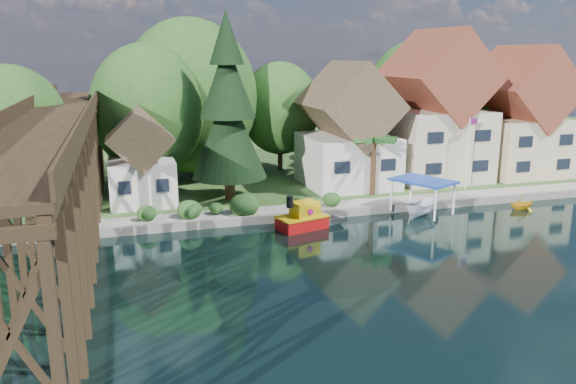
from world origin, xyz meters
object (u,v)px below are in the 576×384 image
object	(u,v)px
conifer	(228,111)
trestle_bridge	(60,169)
house_center	(435,116)
tugboat	(303,218)
palm_tree	(374,141)
boat_canopy	(422,201)
shed	(141,162)
boat_white_a	(315,218)
boat_yellow	(522,202)
house_left	(348,134)
house_right	(519,120)
flagpole	(469,146)

from	to	relation	value
conifer	trestle_bridge	bearing A→B (deg)	-143.75
house_center	tugboat	size ratio (longest dim) A/B	3.54
palm_tree	boat_canopy	world-z (taller)	palm_tree
house_center	trestle_bridge	bearing A→B (deg)	-160.51
house_center	shed	size ratio (longest dim) A/B	1.77
palm_tree	boat_canopy	bearing A→B (deg)	-73.00
boat_white_a	boat_yellow	size ratio (longest dim) A/B	1.94
house_left	boat_yellow	distance (m)	15.58
trestle_bridge	boat_canopy	world-z (taller)	trestle_bridge
house_center	house_right	xyz separation A→B (m)	(9.00, -0.50, -0.64)
conifer	boat_white_a	bearing A→B (deg)	-54.89
shed	flagpole	bearing A→B (deg)	-6.54
flagpole	trestle_bridge	bearing A→B (deg)	-169.21
house_center	boat_yellow	world-z (taller)	house_center
boat_white_a	trestle_bridge	bearing A→B (deg)	109.78
shed	boat_canopy	bearing A→B (deg)	-21.72
house_center	tugboat	world-z (taller)	house_center
boat_yellow	flagpole	bearing A→B (deg)	13.15
boat_yellow	house_left	bearing A→B (deg)	44.90
boat_canopy	boat_yellow	xyz separation A→B (m)	(8.69, -0.54, -0.62)
house_center	boat_canopy	bearing A→B (deg)	-123.79
house_center	house_right	bearing A→B (deg)	-3.18
house_left	boat_white_a	size ratio (longest dim) A/B	2.49
shed	tugboat	world-z (taller)	shed
house_right	conifer	distance (m)	29.27
shed	boat_canopy	xyz separation A→B (m)	(20.26, -8.07, -2.60)
trestle_bridge	house_left	size ratio (longest dim) A/B	4.01
conifer	boat_canopy	xyz separation A→B (m)	(13.39, -7.45, -6.44)
house_center	boat_canopy	world-z (taller)	house_center
trestle_bridge	boat_canopy	xyz separation A→B (m)	(25.26, 1.26, -4.13)
tugboat	boat_canopy	bearing A→B (deg)	2.58
house_right	flagpole	xyz separation A→B (m)	(-8.57, -4.65, -1.42)
trestle_bridge	palm_tree	world-z (taller)	trestle_bridge
house_left	palm_tree	distance (m)	4.27
palm_tree	flagpole	size ratio (longest dim) A/B	0.83
conifer	house_center	bearing A→B (deg)	7.43
trestle_bridge	tugboat	xyz separation A→B (m)	(15.56, 0.82, -4.58)
trestle_bridge	flagpole	bearing A→B (deg)	10.79
palm_tree	tugboat	distance (m)	10.81
boat_canopy	house_right	bearing A→B (deg)	31.30
trestle_bridge	boat_white_a	bearing A→B (deg)	5.76
shed	tugboat	distance (m)	13.90
boat_white_a	house_left	bearing A→B (deg)	-20.19
shed	boat_yellow	bearing A→B (deg)	-16.57
conifer	boat_yellow	distance (m)	24.52
shed	conifer	bearing A→B (deg)	-5.21
flagpole	tugboat	world-z (taller)	flagpole
tugboat	flagpole	bearing A→B (deg)	17.64
house_right	palm_tree	world-z (taller)	house_right
shed	tugboat	bearing A→B (deg)	-38.86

